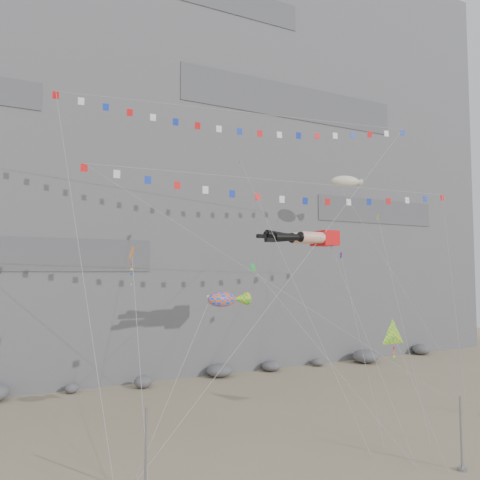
{
  "coord_description": "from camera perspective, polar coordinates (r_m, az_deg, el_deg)",
  "views": [
    {
      "loc": [
        -19.4,
        -26.31,
        10.52
      ],
      "look_at": [
        -1.71,
        9.0,
        13.17
      ],
      "focal_mm": 35.0,
      "sensor_mm": 36.0,
      "label": 1
    }
  ],
  "objects": [
    {
      "name": "ground",
      "position": [
        34.33,
        10.03,
        -21.62
      ],
      "size": [
        120.0,
        120.0,
        0.0
      ],
      "primitive_type": "plane",
      "color": "gray",
      "rests_on": "ground"
    },
    {
      "name": "cliff",
      "position": [
        63.13,
        -8.1,
        9.46
      ],
      "size": [
        80.0,
        28.0,
        50.0
      ],
      "primitive_type": "cube",
      "color": "slate",
      "rests_on": "ground"
    },
    {
      "name": "talus_boulders",
      "position": [
        48.48,
        -2.52,
        -15.64
      ],
      "size": [
        60.0,
        3.0,
        1.2
      ],
      "primitive_type": null,
      "color": "slate",
      "rests_on": "ground"
    },
    {
      "name": "anchor_pole_left",
      "position": [
        24.53,
        -11.4,
        -23.99
      ],
      "size": [
        0.12,
        0.12,
        4.07
      ],
      "primitive_type": "cylinder",
      "color": "gray",
      "rests_on": "ground"
    },
    {
      "name": "anchor_pole_center",
      "position": [
        29.31,
        25.35,
        -20.51
      ],
      "size": [
        0.12,
        0.12,
        3.86
      ],
      "primitive_type": "cylinder",
      "color": "gray",
      "rests_on": "ground"
    },
    {
      "name": "legs_kite",
      "position": [
        37.23,
        8.05,
        0.26
      ],
      "size": [
        6.73,
        12.72,
        17.74
      ],
      "rotation": [
        0.0,
        0.0,
        0.03
      ],
      "color": "red",
      "rests_on": "ground"
    },
    {
      "name": "flag_banner_upper",
      "position": [
        40.28,
        1.19,
        15.21
      ],
      "size": [
        29.82,
        14.38,
        29.55
      ],
      "color": "red",
      "rests_on": "ground"
    },
    {
      "name": "flag_banner_lower",
      "position": [
        37.73,
        6.58,
        7.03
      ],
      "size": [
        31.76,
        7.39,
        21.81
      ],
      "color": "red",
      "rests_on": "ground"
    },
    {
      "name": "harlequin_kite",
      "position": [
        31.18,
        -13.05,
        -1.64
      ],
      "size": [
        1.93,
        9.37,
        14.47
      ],
      "color": "red",
      "rests_on": "ground"
    },
    {
      "name": "fish_windsock",
      "position": [
        28.55,
        -2.22,
        -7.29
      ],
      "size": [
        8.09,
        4.22,
        11.33
      ],
      "color": "#FF570D",
      "rests_on": "ground"
    },
    {
      "name": "delta_kite",
      "position": [
        34.19,
        18.27,
        -11.04
      ],
      "size": [
        4.14,
        6.93,
        9.48
      ],
      "color": "#EAB70B",
      "rests_on": "ground"
    },
    {
      "name": "blimp_windsock",
      "position": [
        50.41,
        12.7,
        6.94
      ],
      "size": [
        4.17,
        14.33,
        23.8
      ],
      "color": "beige",
      "rests_on": "ground"
    },
    {
      "name": "small_kite_a",
      "position": [
        37.75,
        0.38,
        8.91
      ],
      "size": [
        2.79,
        12.73,
        23.07
      ],
      "color": "#D95F12",
      "rests_on": "ground"
    },
    {
      "name": "small_kite_b",
      "position": [
        41.07,
        12.27,
        -2.14
      ],
      "size": [
        6.15,
        11.25,
        16.87
      ],
      "color": "purple",
      "rests_on": "ground"
    },
    {
      "name": "small_kite_c",
      "position": [
        31.69,
        1.83,
        -3.67
      ],
      "size": [
        5.48,
        10.09,
        15.09
      ],
      "color": "green",
      "rests_on": "ground"
    },
    {
      "name": "small_kite_d",
      "position": [
        44.74,
        16.53,
        2.27
      ],
      "size": [
        7.74,
        12.34,
        20.68
      ],
      "color": "yellow",
      "rests_on": "ground"
    }
  ]
}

